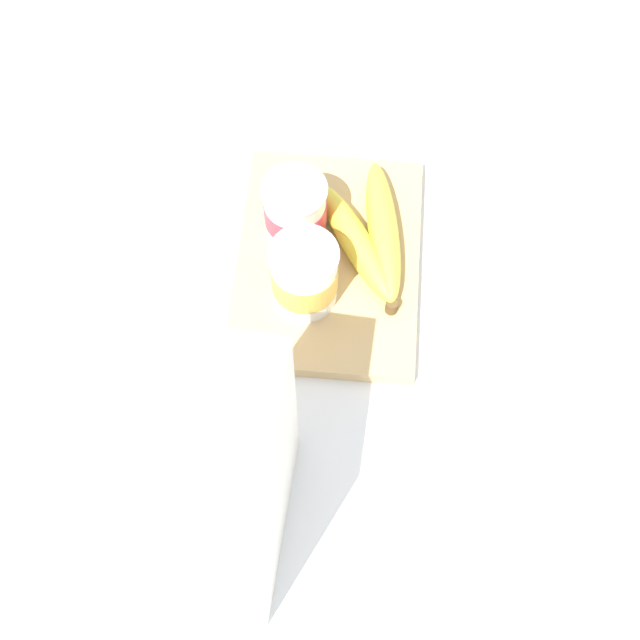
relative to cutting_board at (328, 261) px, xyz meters
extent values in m
plane|color=white|center=(0.00, 0.00, -0.01)|extent=(2.40, 2.40, 0.00)
cube|color=tan|center=(0.00, 0.00, 0.00)|extent=(0.28, 0.21, 0.02)
cube|color=white|center=(-0.30, 0.05, 0.12)|extent=(0.19, 0.08, 0.25)
cylinder|color=white|center=(-0.05, 0.02, 0.05)|extent=(0.07, 0.07, 0.08)
cylinder|color=gold|center=(-0.05, 0.02, 0.05)|extent=(0.07, 0.07, 0.04)
cylinder|color=silver|center=(-0.05, 0.02, 0.10)|extent=(0.07, 0.07, 0.00)
cylinder|color=white|center=(0.03, 0.04, 0.05)|extent=(0.07, 0.07, 0.08)
cylinder|color=#DB384C|center=(0.03, 0.04, 0.05)|extent=(0.07, 0.07, 0.03)
cylinder|color=silver|center=(0.03, 0.04, 0.09)|extent=(0.07, 0.07, 0.00)
ellipsoid|color=yellow|center=(0.03, -0.06, 0.03)|extent=(0.19, 0.06, 0.04)
ellipsoid|color=yellow|center=(0.01, -0.03, 0.03)|extent=(0.16, 0.12, 0.04)
cylinder|color=brown|center=(-0.06, -0.07, 0.02)|extent=(0.01, 0.01, 0.02)
camera|label=1|loc=(-0.47, -0.03, 0.79)|focal=44.94mm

